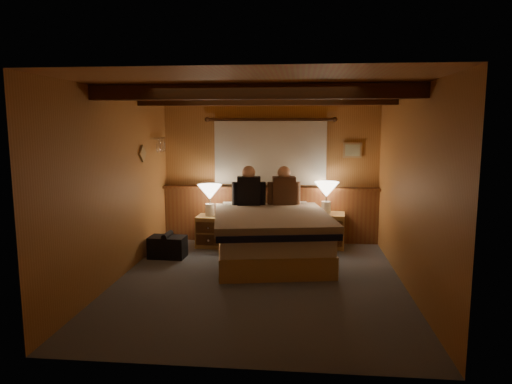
# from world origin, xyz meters

# --- Properties ---
(floor) EXTENTS (4.20, 4.20, 0.00)m
(floor) POSITION_xyz_m (0.00, 0.00, 0.00)
(floor) COLOR #484D56
(floor) RESTS_ON ground
(ceiling) EXTENTS (4.20, 4.20, 0.00)m
(ceiling) POSITION_xyz_m (0.00, 0.00, 2.40)
(ceiling) COLOR #B98645
(ceiling) RESTS_ON wall_back
(wall_back) EXTENTS (3.60, 0.00, 3.60)m
(wall_back) POSITION_xyz_m (0.00, 2.10, 1.20)
(wall_back) COLOR #AF773F
(wall_back) RESTS_ON floor
(wall_left) EXTENTS (0.00, 4.20, 4.20)m
(wall_left) POSITION_xyz_m (-1.80, 0.00, 1.20)
(wall_left) COLOR #AF773F
(wall_left) RESTS_ON floor
(wall_right) EXTENTS (0.00, 4.20, 4.20)m
(wall_right) POSITION_xyz_m (1.80, 0.00, 1.20)
(wall_right) COLOR #AF773F
(wall_right) RESTS_ON floor
(wall_front) EXTENTS (3.60, 0.00, 3.60)m
(wall_front) POSITION_xyz_m (0.00, -2.10, 1.20)
(wall_front) COLOR #AF773F
(wall_front) RESTS_ON floor
(wainscot) EXTENTS (3.60, 0.23, 0.94)m
(wainscot) POSITION_xyz_m (0.00, 2.04, 0.49)
(wainscot) COLOR brown
(wainscot) RESTS_ON wall_back
(curtain_window) EXTENTS (2.18, 0.09, 1.11)m
(curtain_window) POSITION_xyz_m (0.00, 2.03, 1.52)
(curtain_window) COLOR #401F10
(curtain_window) RESTS_ON wall_back
(ceiling_beams) EXTENTS (3.60, 1.65, 0.16)m
(ceiling_beams) POSITION_xyz_m (0.00, 0.15, 2.31)
(ceiling_beams) COLOR #401F10
(ceiling_beams) RESTS_ON ceiling
(coat_rail) EXTENTS (0.05, 0.55, 0.24)m
(coat_rail) POSITION_xyz_m (-1.72, 1.58, 1.67)
(coat_rail) COLOR silver
(coat_rail) RESTS_ON wall_left
(framed_print) EXTENTS (0.30, 0.04, 0.25)m
(framed_print) POSITION_xyz_m (1.35, 2.08, 1.55)
(framed_print) COLOR #A88654
(framed_print) RESTS_ON wall_back
(bed) EXTENTS (1.90, 2.30, 0.71)m
(bed) POSITION_xyz_m (0.09, 0.95, 0.37)
(bed) COLOR tan
(bed) RESTS_ON floor
(nightstand_left) EXTENTS (0.47, 0.43, 0.50)m
(nightstand_left) POSITION_xyz_m (-0.92, 1.61, 0.25)
(nightstand_left) COLOR tan
(nightstand_left) RESTS_ON floor
(nightstand_right) EXTENTS (0.54, 0.49, 0.55)m
(nightstand_right) POSITION_xyz_m (0.97, 1.75, 0.28)
(nightstand_right) COLOR tan
(nightstand_right) RESTS_ON floor
(lamp_left) EXTENTS (0.39, 0.39, 0.51)m
(lamp_left) POSITION_xyz_m (-0.95, 1.63, 0.86)
(lamp_left) COLOR white
(lamp_left) RESTS_ON nightstand_left
(lamp_right) EXTENTS (0.39, 0.39, 0.51)m
(lamp_right) POSITION_xyz_m (0.93, 1.75, 0.91)
(lamp_right) COLOR white
(lamp_right) RESTS_ON nightstand_right
(person_left) EXTENTS (0.53, 0.25, 0.65)m
(person_left) POSITION_xyz_m (-0.30, 1.57, 0.96)
(person_left) COLOR black
(person_left) RESTS_ON bed
(person_right) EXTENTS (0.52, 0.25, 0.64)m
(person_right) POSITION_xyz_m (0.25, 1.67, 0.95)
(person_right) COLOR #4C2F1E
(person_right) RESTS_ON bed
(duffel_bag) EXTENTS (0.55, 0.35, 0.38)m
(duffel_bag) POSITION_xyz_m (-1.45, 0.92, 0.17)
(duffel_bag) COLOR black
(duffel_bag) RESTS_ON floor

